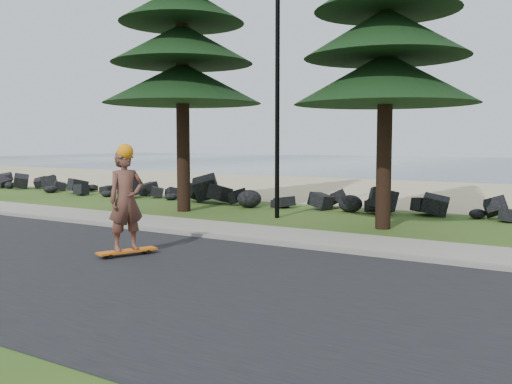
% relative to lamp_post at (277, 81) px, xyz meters
% --- Properties ---
extents(ground, '(160.00, 160.00, 0.00)m').
position_rel_lamp_post_xyz_m(ground, '(0.00, -3.20, -4.13)').
color(ground, '#2E531A').
rests_on(ground, ground).
extents(road, '(160.00, 7.00, 0.02)m').
position_rel_lamp_post_xyz_m(road, '(0.00, -7.70, -4.12)').
color(road, black).
rests_on(road, ground).
extents(kerb, '(160.00, 0.20, 0.10)m').
position_rel_lamp_post_xyz_m(kerb, '(0.00, -4.10, -4.08)').
color(kerb, gray).
rests_on(kerb, ground).
extents(sidewalk, '(160.00, 2.00, 0.08)m').
position_rel_lamp_post_xyz_m(sidewalk, '(0.00, -3.00, -4.09)').
color(sidewalk, gray).
rests_on(sidewalk, ground).
extents(beach_sand, '(160.00, 15.00, 0.01)m').
position_rel_lamp_post_xyz_m(beach_sand, '(0.00, 11.30, -4.13)').
color(beach_sand, tan).
rests_on(beach_sand, ground).
extents(seawall_boulders, '(60.00, 2.40, 1.10)m').
position_rel_lamp_post_xyz_m(seawall_boulders, '(0.00, 2.40, -4.13)').
color(seawall_boulders, black).
rests_on(seawall_boulders, ground).
extents(lamp_post, '(0.25, 0.14, 8.14)m').
position_rel_lamp_post_xyz_m(lamp_post, '(0.00, 0.00, 0.00)').
color(lamp_post, black).
rests_on(lamp_post, ground).
extents(skateboarder, '(0.72, 1.24, 2.26)m').
position_rel_lamp_post_xyz_m(skateboarder, '(0.43, -6.75, -3.00)').
color(skateboarder, '#D85F0C').
rests_on(skateboarder, ground).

